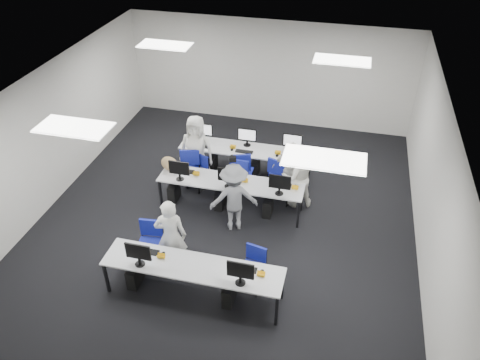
% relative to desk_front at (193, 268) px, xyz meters
% --- Properties ---
extents(room, '(9.00, 9.02, 3.00)m').
position_rel_desk_front_xyz_m(room, '(0.00, 2.40, 0.82)').
color(room, black).
rests_on(room, ground).
extents(ceiling_panels, '(5.20, 4.60, 0.02)m').
position_rel_desk_front_xyz_m(ceiling_panels, '(0.00, 2.40, 2.30)').
color(ceiling_panels, white).
rests_on(ceiling_panels, room).
extents(desk_front, '(3.20, 0.70, 0.73)m').
position_rel_desk_front_xyz_m(desk_front, '(0.00, 0.00, 0.00)').
color(desk_front, '#B3B4B7').
rests_on(desk_front, ground).
extents(desk_mid, '(3.20, 0.70, 0.73)m').
position_rel_desk_front_xyz_m(desk_mid, '(0.00, 2.60, 0.00)').
color(desk_mid, '#B3B4B7').
rests_on(desk_mid, ground).
extents(desk_back, '(3.20, 0.70, 0.73)m').
position_rel_desk_front_xyz_m(desk_back, '(0.00, 4.00, 0.00)').
color(desk_back, '#B3B4B7').
rests_on(desk_back, ground).
extents(equipment_front, '(2.51, 0.41, 1.19)m').
position_rel_desk_front_xyz_m(equipment_front, '(-0.19, -0.02, -0.32)').
color(equipment_front, '#0B3498').
rests_on(equipment_front, desk_front).
extents(equipment_mid, '(2.91, 0.41, 1.19)m').
position_rel_desk_front_xyz_m(equipment_mid, '(-0.19, 2.58, -0.32)').
color(equipment_mid, white).
rests_on(equipment_mid, desk_mid).
extents(equipment_back, '(2.91, 0.41, 1.19)m').
position_rel_desk_front_xyz_m(equipment_back, '(0.19, 4.02, -0.32)').
color(equipment_back, white).
rests_on(equipment_back, desk_back).
extents(chair_0, '(0.51, 0.54, 0.94)m').
position_rel_desk_front_xyz_m(chair_0, '(-1.06, 0.56, -0.38)').
color(chair_0, navy).
rests_on(chair_0, ground).
extents(chair_1, '(0.49, 0.52, 0.84)m').
position_rel_desk_front_xyz_m(chair_1, '(0.96, 0.46, -0.42)').
color(chair_1, navy).
rests_on(chair_1, ground).
extents(chair_2, '(0.52, 0.54, 0.81)m').
position_rel_desk_front_xyz_m(chair_2, '(-0.96, 3.20, -0.42)').
color(chair_2, navy).
rests_on(chair_2, ground).
extents(chair_3, '(0.63, 0.66, 0.99)m').
position_rel_desk_front_xyz_m(chair_3, '(0.12, 3.12, -0.37)').
color(chair_3, navy).
rests_on(chair_3, ground).
extents(chair_4, '(0.62, 0.64, 0.96)m').
position_rel_desk_front_xyz_m(chair_4, '(1.11, 3.25, -0.38)').
color(chair_4, navy).
rests_on(chair_4, ground).
extents(chair_5, '(0.58, 0.61, 0.96)m').
position_rel_desk_front_xyz_m(chair_5, '(-1.21, 3.46, -0.38)').
color(chair_5, navy).
rests_on(chair_5, ground).
extents(chair_6, '(0.48, 0.52, 0.94)m').
position_rel_desk_front_xyz_m(chair_6, '(0.06, 3.36, -0.38)').
color(chair_6, navy).
rests_on(chair_6, ground).
extents(chair_7, '(0.60, 0.63, 0.94)m').
position_rel_desk_front_xyz_m(chair_7, '(0.94, 3.55, -0.39)').
color(chair_7, navy).
rests_on(chair_7, ground).
extents(handbag, '(0.44, 0.33, 0.33)m').
position_rel_desk_front_xyz_m(handbag, '(-1.45, 2.72, 0.21)').
color(handbag, '#A77C56').
rests_on(handbag, desk_mid).
extents(student_0, '(0.66, 0.52, 1.60)m').
position_rel_desk_front_xyz_m(student_0, '(-0.61, 0.56, 0.12)').
color(student_0, white).
rests_on(student_0, ground).
extents(student_1, '(0.87, 0.77, 1.49)m').
position_rel_desk_front_xyz_m(student_1, '(1.39, 3.12, 0.06)').
color(student_1, white).
rests_on(student_1, ground).
extents(student_2, '(0.83, 0.54, 1.69)m').
position_rel_desk_front_xyz_m(student_2, '(-1.08, 3.54, 0.16)').
color(student_2, white).
rests_on(student_2, ground).
extents(student_3, '(0.93, 0.56, 1.48)m').
position_rel_desk_front_xyz_m(student_3, '(1.20, 3.29, 0.06)').
color(student_3, white).
rests_on(student_3, ground).
extents(photographer, '(1.14, 0.90, 1.55)m').
position_rel_desk_front_xyz_m(photographer, '(0.23, 2.00, 0.10)').
color(photographer, slate).
rests_on(photographer, ground).
extents(dslr_camera, '(0.20, 0.22, 0.10)m').
position_rel_desk_front_xyz_m(dslr_camera, '(0.16, 2.17, 0.93)').
color(dslr_camera, black).
rests_on(dslr_camera, photographer).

